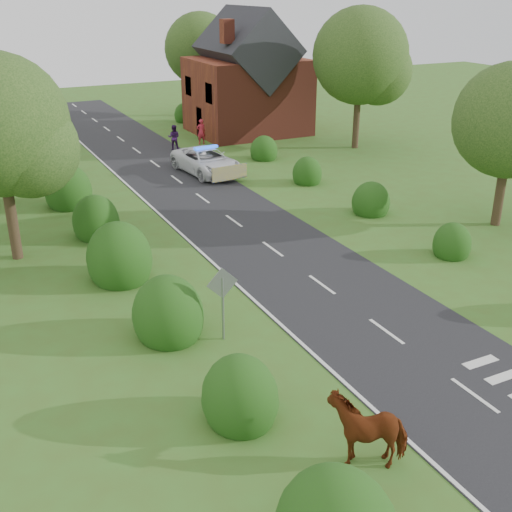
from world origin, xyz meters
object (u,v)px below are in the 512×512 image
police_van (206,161)px  pedestrian_red (201,132)px  road_sign (223,293)px  cow (367,431)px  pedestrian_purple (174,137)px

police_van → pedestrian_red: (2.67, 7.39, 0.13)m
road_sign → pedestrian_red: size_ratio=1.42×
road_sign → cow: road_sign is taller
cow → road_sign: bearing=-151.4°
pedestrian_purple → police_van: bearing=119.0°
police_van → pedestrian_purple: size_ratio=3.34×
road_sign → cow: (0.80, -6.68, -0.89)m
pedestrian_red → cow: bearing=75.7°
police_van → pedestrian_red: pedestrian_red is taller
cow → pedestrian_red: size_ratio=1.21×
road_sign → police_van: (7.11, 18.48, -0.89)m
road_sign → police_van: size_ratio=0.44×
cow → pedestrian_purple: (6.65, 31.79, 0.09)m
cow → police_van: police_van is taller
road_sign → police_van: road_sign is taller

